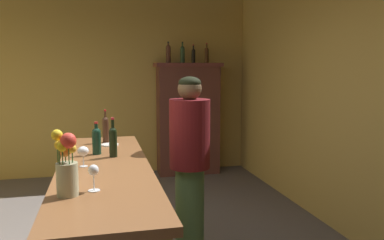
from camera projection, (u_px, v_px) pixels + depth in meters
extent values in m
cube|color=tan|center=(83.00, 81.00, 6.16)|extent=(5.35, 0.12, 2.99)
cube|color=tan|center=(381.00, 90.00, 3.48)|extent=(0.12, 6.82, 2.99)
cube|color=brown|center=(106.00, 234.00, 2.91)|extent=(0.57, 2.35, 0.94)
cube|color=brown|center=(104.00, 169.00, 2.85)|extent=(0.65, 2.44, 0.05)
cube|color=brown|center=(188.00, 119.00, 6.32)|extent=(0.97, 0.37, 1.78)
cube|color=brown|center=(188.00, 65.00, 6.21)|extent=(1.05, 0.43, 0.06)
cylinder|color=#143524|center=(97.00, 143.00, 3.22)|extent=(0.07, 0.07, 0.18)
sphere|color=#143524|center=(96.00, 132.00, 3.21)|extent=(0.07, 0.07, 0.07)
cylinder|color=#143524|center=(96.00, 128.00, 3.20)|extent=(0.03, 0.03, 0.07)
cylinder|color=#AC2823|center=(96.00, 123.00, 3.20)|extent=(0.03, 0.03, 0.02)
cylinder|color=#41281A|center=(106.00, 131.00, 3.74)|extent=(0.06, 0.06, 0.21)
sphere|color=#41281A|center=(105.00, 120.00, 3.72)|extent=(0.06, 0.06, 0.06)
cylinder|color=#41281A|center=(105.00, 116.00, 3.72)|extent=(0.02, 0.02, 0.09)
cylinder|color=red|center=(105.00, 110.00, 3.71)|extent=(0.02, 0.02, 0.02)
cylinder|color=black|center=(113.00, 144.00, 3.12)|extent=(0.06, 0.06, 0.20)
sphere|color=black|center=(113.00, 132.00, 3.10)|extent=(0.06, 0.06, 0.06)
cylinder|color=black|center=(113.00, 126.00, 3.10)|extent=(0.02, 0.02, 0.09)
cylinder|color=#AC212C|center=(112.00, 119.00, 3.09)|extent=(0.03, 0.03, 0.02)
cylinder|color=white|center=(94.00, 190.00, 2.26)|extent=(0.07, 0.07, 0.00)
cylinder|color=white|center=(94.00, 183.00, 2.25)|extent=(0.01, 0.01, 0.09)
ellipsoid|color=white|center=(93.00, 170.00, 2.24)|extent=(0.06, 0.06, 0.06)
cylinder|color=white|center=(84.00, 166.00, 2.82)|extent=(0.06, 0.06, 0.00)
cylinder|color=white|center=(84.00, 161.00, 2.81)|extent=(0.01, 0.01, 0.08)
ellipsoid|color=white|center=(83.00, 151.00, 2.80)|extent=(0.08, 0.08, 0.07)
cylinder|color=tan|center=(67.00, 179.00, 2.16)|extent=(0.12, 0.12, 0.18)
cylinder|color=#38602D|center=(73.00, 162.00, 2.16)|extent=(0.01, 0.01, 0.15)
sphere|color=gold|center=(72.00, 149.00, 2.15)|extent=(0.05, 0.05, 0.05)
cylinder|color=#38602D|center=(73.00, 159.00, 2.19)|extent=(0.01, 0.01, 0.18)
sphere|color=orange|center=(72.00, 143.00, 2.17)|extent=(0.05, 0.05, 0.05)
cylinder|color=#38602D|center=(66.00, 163.00, 2.17)|extent=(0.01, 0.01, 0.14)
sphere|color=orange|center=(65.00, 151.00, 2.16)|extent=(0.07, 0.07, 0.07)
cylinder|color=#38602D|center=(58.00, 156.00, 2.14)|extent=(0.01, 0.01, 0.23)
sphere|color=yellow|center=(57.00, 135.00, 2.12)|extent=(0.06, 0.06, 0.06)
cylinder|color=#38602D|center=(60.00, 162.00, 2.11)|extent=(0.01, 0.01, 0.18)
sphere|color=gold|center=(59.00, 145.00, 2.10)|extent=(0.05, 0.05, 0.05)
cylinder|color=#38602D|center=(63.00, 162.00, 2.10)|extent=(0.01, 0.01, 0.17)
sphere|color=gold|center=(62.00, 146.00, 2.09)|extent=(0.06, 0.06, 0.06)
cylinder|color=#38602D|center=(69.00, 159.00, 2.11)|extent=(0.01, 0.01, 0.20)
sphere|color=red|center=(68.00, 141.00, 2.10)|extent=(0.08, 0.08, 0.08)
cylinder|color=white|center=(110.00, 145.00, 3.60)|extent=(0.16, 0.16, 0.01)
cylinder|color=#4B2A20|center=(168.00, 55.00, 6.12)|extent=(0.08, 0.08, 0.24)
sphere|color=#4B2A20|center=(168.00, 47.00, 6.10)|extent=(0.08, 0.08, 0.08)
cylinder|color=#4B2A20|center=(168.00, 45.00, 6.10)|extent=(0.03, 0.03, 0.07)
cylinder|color=black|center=(168.00, 42.00, 6.09)|extent=(0.03, 0.03, 0.02)
cylinder|color=#2D492C|center=(182.00, 56.00, 6.17)|extent=(0.07, 0.07, 0.22)
sphere|color=#2D492C|center=(182.00, 48.00, 6.15)|extent=(0.07, 0.07, 0.07)
cylinder|color=#2D492C|center=(182.00, 46.00, 6.15)|extent=(0.02, 0.02, 0.09)
cylinder|color=black|center=(182.00, 42.00, 6.14)|extent=(0.03, 0.03, 0.02)
cylinder|color=black|center=(193.00, 57.00, 6.21)|extent=(0.06, 0.06, 0.19)
sphere|color=black|center=(193.00, 51.00, 6.20)|extent=(0.06, 0.06, 0.06)
cylinder|color=black|center=(193.00, 48.00, 6.19)|extent=(0.02, 0.02, 0.09)
cylinder|color=#AE2829|center=(193.00, 45.00, 6.19)|extent=(0.02, 0.02, 0.02)
cylinder|color=#4D2C14|center=(207.00, 56.00, 6.26)|extent=(0.07, 0.07, 0.21)
sphere|color=#4D2C14|center=(207.00, 50.00, 6.24)|extent=(0.07, 0.07, 0.07)
cylinder|color=#4D2C14|center=(207.00, 47.00, 6.24)|extent=(0.02, 0.02, 0.09)
cylinder|color=#AC1C24|center=(207.00, 44.00, 6.23)|extent=(0.03, 0.03, 0.02)
cylinder|color=#486A46|center=(190.00, 212.00, 3.53)|extent=(0.26, 0.26, 0.82)
cylinder|color=maroon|center=(190.00, 134.00, 3.44)|extent=(0.36, 0.36, 0.60)
sphere|color=brown|center=(190.00, 88.00, 3.39)|extent=(0.21, 0.21, 0.21)
ellipsoid|color=black|center=(190.00, 83.00, 3.38)|extent=(0.20, 0.20, 0.11)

